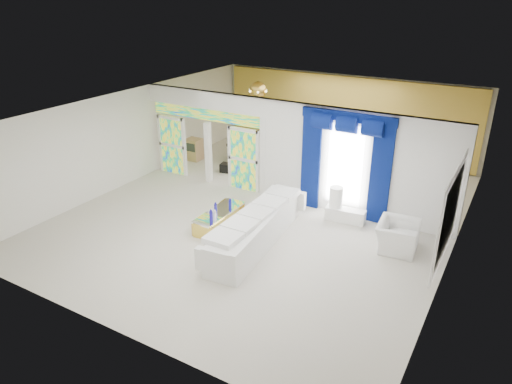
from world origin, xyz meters
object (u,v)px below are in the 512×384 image
Objects in this scene: console_table at (345,215)px; grand_piano at (256,148)px; coffee_table at (219,219)px; armchair at (397,236)px; white_sofa at (257,229)px.

grand_piano is at bearing 145.87° from console_table.
armchair reaches higher than coffee_table.
grand_piano is (-6.28, 3.95, 0.08)m from armchair.
white_sofa reaches higher than coffee_table.
white_sofa is 6.27m from grand_piano.
armchair is 7.41m from grand_piano.
white_sofa is 2.26× the size of coffee_table.
coffee_table is 1.63× the size of armchair.
console_table is 1.81m from armchair.
grand_piano reaches higher than armchair.
console_table is at bearing 34.39° from coffee_table.
white_sofa is 3.44m from armchair.
coffee_table is 1.02× the size of grand_piano.
grand_piano reaches higher than white_sofa.
armchair is (3.12, 1.46, -0.03)m from white_sofa.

